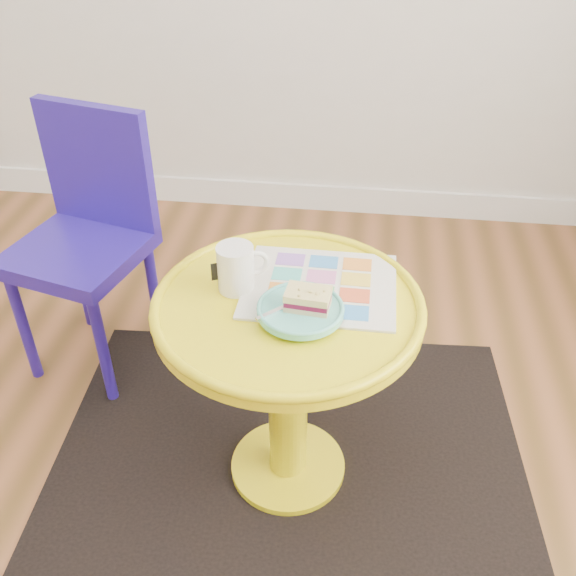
# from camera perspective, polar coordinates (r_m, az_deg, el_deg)

# --- Properties ---
(rug) EXTENTS (1.36, 1.17, 0.01)m
(rug) POSITION_cam_1_polar(r_m,az_deg,el_deg) (1.84, 0.00, -15.71)
(rug) COLOR black
(rug) RESTS_ON ground
(side_table) EXTENTS (0.61, 0.61, 0.58)m
(side_table) POSITION_cam_1_polar(r_m,az_deg,el_deg) (1.54, -0.00, -6.14)
(side_table) COLOR yellow
(side_table) RESTS_ON ground
(chair) EXTENTS (0.44, 0.44, 0.81)m
(chair) POSITION_cam_1_polar(r_m,az_deg,el_deg) (2.01, -17.38, 5.17)
(chair) COLOR #281796
(chair) RESTS_ON ground
(newspaper) EXTENTS (0.35, 0.30, 0.01)m
(newspaper) POSITION_cam_1_polar(r_m,az_deg,el_deg) (1.48, 2.86, 0.20)
(newspaper) COLOR silver
(newspaper) RESTS_ON side_table
(mug) EXTENTS (0.12, 0.08, 0.11)m
(mug) POSITION_cam_1_polar(r_m,az_deg,el_deg) (1.45, -4.58, 1.90)
(mug) COLOR white
(mug) RESTS_ON side_table
(plate) EXTENTS (0.19, 0.19, 0.02)m
(plate) POSITION_cam_1_polar(r_m,az_deg,el_deg) (1.38, 1.12, -2.01)
(plate) COLOR #5EC7B9
(plate) RESTS_ON newspaper
(cake_slice) EXTENTS (0.10, 0.07, 0.04)m
(cake_slice) POSITION_cam_1_polar(r_m,az_deg,el_deg) (1.36, 1.78, -0.97)
(cake_slice) COLOR #D3BC8C
(cake_slice) RESTS_ON plate
(fork) EXTENTS (0.11, 0.11, 0.00)m
(fork) POSITION_cam_1_polar(r_m,az_deg,el_deg) (1.37, -0.13, -1.62)
(fork) COLOR silver
(fork) RESTS_ON plate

